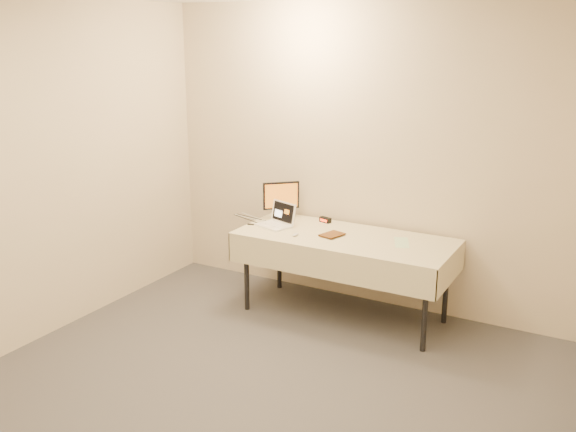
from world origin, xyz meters
The scene contains 9 objects.
back_wall centered at (0.00, 2.50, 1.35)m, with size 4.00×0.10×2.70m, color beige.
table centered at (0.00, 2.05, 0.68)m, with size 1.86×0.81×0.74m.
laptop centered at (-0.67, 2.05, 0.79)m, with size 0.36×0.33×0.21m.
monitor centered at (-0.75, 2.25, 0.94)m, with size 0.26×0.25×0.35m.
book centered at (-0.17, 2.02, 0.84)m, with size 0.15×0.02×0.20m, color #90531A.
alarm_clock centered at (-0.33, 2.35, 0.76)m, with size 0.12×0.08×0.05m.
clicker centered at (-0.38, 1.85, 0.75)m, with size 0.04×0.08×0.02m, color #B5B5B8.
paper_form centered at (0.48, 2.12, 0.74)m, with size 0.11×0.29×0.00m, color #BCE6B7.
usb_dongle centered at (-0.89, 1.94, 0.74)m, with size 0.06×0.02×0.01m, color black.
Camera 1 is at (2.12, -2.76, 2.40)m, focal length 40.00 mm.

